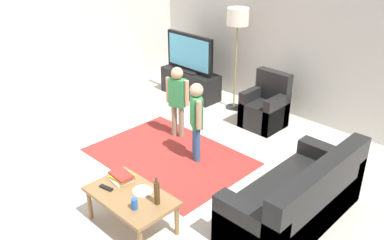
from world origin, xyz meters
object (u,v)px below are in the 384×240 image
(armchair, at_px, (266,109))
(child_center, at_px, (196,115))
(coffee_table, at_px, (131,198))
(soda_can, at_px, (134,204))
(tv_stand, at_px, (190,84))
(tv_remote, at_px, (106,188))
(plate, at_px, (142,191))
(couch, at_px, (299,202))
(child_near_tv, at_px, (177,96))
(book_stack, at_px, (121,177))
(tv, at_px, (190,53))
(bottle, at_px, (157,193))
(floor_lamp, at_px, (238,22))

(armchair, distance_m, child_center, 1.61)
(coffee_table, height_order, soda_can, soda_can)
(tv_stand, xyz_separation_m, armchair, (1.77, -0.04, 0.05))
(tv_remote, xyz_separation_m, plate, (0.33, 0.24, -0.00))
(couch, relative_size, child_near_tv, 1.58)
(book_stack, xyz_separation_m, tv_remote, (0.02, -0.22, -0.03))
(tv, height_order, soda_can, tv)
(bottle, bearing_deg, armchair, 103.86)
(child_center, relative_size, tv_remote, 6.74)
(tv, xyz_separation_m, floor_lamp, (0.95, 0.17, 0.70))
(tv_remote, distance_m, plate, 0.41)
(coffee_table, relative_size, bottle, 3.08)
(coffee_table, bearing_deg, child_center, 107.89)
(tv_stand, distance_m, tv_remote, 3.77)
(child_center, distance_m, bottle, 1.65)
(tv, height_order, child_center, tv)
(floor_lamp, height_order, plate, floor_lamp)
(floor_lamp, height_order, bottle, floor_lamp)
(child_near_tv, height_order, book_stack, child_near_tv)
(tv_stand, distance_m, plate, 3.76)
(tv, height_order, coffee_table, tv)
(tv_stand, bearing_deg, child_center, -43.34)
(couch, distance_m, plate, 1.73)
(tv, relative_size, plate, 5.00)
(tv_stand, bearing_deg, floor_lamp, 9.08)
(armchair, bearing_deg, tv_remote, -87.55)
(plate, bearing_deg, floor_lamp, 112.20)
(coffee_table, distance_m, plate, 0.14)
(tv, height_order, book_stack, tv)
(couch, xyz_separation_m, child_near_tv, (-2.45, 0.50, 0.39))
(tv, distance_m, floor_lamp, 1.19)
(tv_stand, bearing_deg, tv, -90.00)
(couch, relative_size, bottle, 5.55)
(tv_stand, bearing_deg, armchair, -1.27)
(coffee_table, xyz_separation_m, soda_can, (0.22, -0.12, 0.11))
(book_stack, bearing_deg, couch, 37.78)
(tv, height_order, couch, tv)
(child_near_tv, relative_size, soda_can, 9.47)
(couch, distance_m, child_near_tv, 2.53)
(bottle, bearing_deg, child_center, 119.67)
(child_center, relative_size, bottle, 3.53)
(plate, bearing_deg, couch, 44.46)
(tv_stand, xyz_separation_m, child_center, (1.70, -1.60, 0.44))
(couch, relative_size, plate, 8.18)
(child_near_tv, relative_size, tv_remote, 6.69)
(tv_remote, bearing_deg, book_stack, 83.23)
(floor_lamp, xyz_separation_m, coffee_table, (1.24, -3.28, -1.17))
(child_near_tv, height_order, plate, child_near_tv)
(tv_stand, xyz_separation_m, bottle, (2.51, -3.03, 0.31))
(tv_stand, xyz_separation_m, plate, (2.24, -3.01, 0.18))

